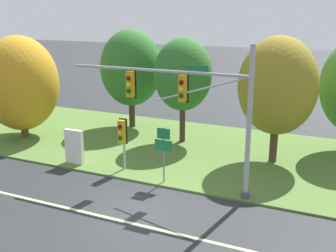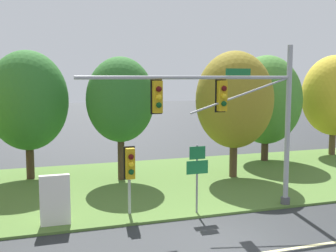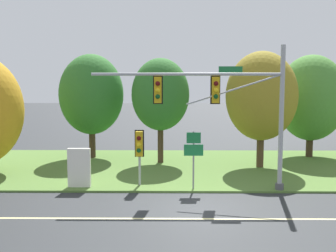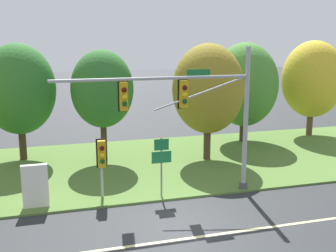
{
  "view_description": "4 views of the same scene",
  "coord_description": "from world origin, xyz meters",
  "views": [
    {
      "loc": [
        8.22,
        -14.37,
        8.27
      ],
      "look_at": [
        -0.26,
        3.91,
        2.67
      ],
      "focal_mm": 45.0,
      "sensor_mm": 36.0,
      "label": 1
    },
    {
      "loc": [
        -6.33,
        -12.49,
        5.6
      ],
      "look_at": [
        -0.75,
        4.54,
        3.5
      ],
      "focal_mm": 45.0,
      "sensor_mm": 36.0,
      "label": 2
    },
    {
      "loc": [
        -1.04,
        -16.87,
        5.31
      ],
      "look_at": [
        -1.27,
        4.2,
        2.99
      ],
      "focal_mm": 45.0,
      "sensor_mm": 36.0,
      "label": 3
    },
    {
      "loc": [
        -4.87,
        -14.84,
        7.32
      ],
      "look_at": [
        0.45,
        3.55,
        3.27
      ],
      "focal_mm": 45.0,
      "sensor_mm": 36.0,
      "label": 4
    }
  ],
  "objects": [
    {
      "name": "ground_plane",
      "position": [
        0.0,
        0.0,
        0.0
      ],
      "size": [
        160.0,
        160.0,
        0.0
      ],
      "primitive_type": "plane",
      "color": "#282B2D"
    },
    {
      "name": "lane_stripe",
      "position": [
        0.0,
        -1.2,
        0.0
      ],
      "size": [
        36.0,
        0.16,
        0.01
      ],
      "primitive_type": "cube",
      "color": "beige",
      "rests_on": "ground"
    },
    {
      "name": "grass_verge",
      "position": [
        0.0,
        8.25,
        0.05
      ],
      "size": [
        48.0,
        11.5,
        0.1
      ],
      "primitive_type": "cube",
      "color": "#517533",
      "rests_on": "ground"
    },
    {
      "name": "traffic_signal_mast",
      "position": [
        1.51,
        2.82,
        4.29
      ],
      "size": [
        9.09,
        0.49,
        6.82
      ],
      "color": "#9EA0A5",
      "rests_on": "grass_verge"
    },
    {
      "name": "pedestrian_signal_near_kerb",
      "position": [
        -2.67,
        3.49,
        2.06
      ],
      "size": [
        0.46,
        0.55,
        2.77
      ],
      "color": "#9EA0A5",
      "rests_on": "grass_verge"
    },
    {
      "name": "route_sign_post",
      "position": [
        -0.04,
        2.93,
        1.92
      ],
      "size": [
        0.92,
        0.08,
        2.78
      ],
      "color": "slate",
      "rests_on": "grass_verge"
    },
    {
      "name": "tree_behind_signpost",
      "position": [
        -6.45,
        11.13,
        4.33
      ],
      "size": [
        4.27,
        4.27,
        6.91
      ],
      "color": "#423021",
      "rests_on": "grass_verge"
    },
    {
      "name": "tree_mid_verge",
      "position": [
        -1.8,
        9.41,
        4.39
      ],
      "size": [
        3.61,
        3.61,
        6.56
      ],
      "color": "#423021",
      "rests_on": "grass_verge"
    },
    {
      "name": "tree_tall_centre",
      "position": [
        4.22,
        8.09,
        4.35
      ],
      "size": [
        4.22,
        4.22,
        6.9
      ],
      "color": "#4C3823",
      "rests_on": "grass_verge"
    },
    {
      "name": "tree_right_far",
      "position": [
        8.3,
        11.58,
        4.09
      ],
      "size": [
        4.61,
        4.61,
        6.89
      ],
      "color": "#423021",
      "rests_on": "grass_verge"
    },
    {
      "name": "info_kiosk",
      "position": [
        -5.59,
        3.24,
        1.04
      ],
      "size": [
        1.1,
        0.24,
        1.9
      ],
      "color": "silver",
      "rests_on": "grass_verge"
    }
  ]
}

